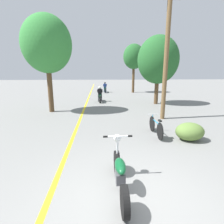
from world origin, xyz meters
TOP-DOWN VIEW (x-y plane):
  - ground_plane at (0.00, 0.00)m, footprint 120.00×120.00m
  - lane_stripe_center at (-1.70, 12.30)m, footprint 0.14×48.00m
  - utility_pole at (3.00, 6.32)m, footprint 1.10×0.24m
  - roadside_tree_right_near at (4.16, 11.08)m, footprint 3.29×2.96m
  - roadside_tree_right_far at (3.85, 19.56)m, footprint 2.68×2.41m
  - roadside_tree_left at (-3.81, 8.66)m, footprint 3.10×2.79m
  - roadside_bush at (2.89, 3.07)m, footprint 1.10×0.88m
  - motorcycle_foreground at (-0.17, 0.35)m, footprint 0.71×2.04m
  - motorcycle_rider_lead at (-0.53, 12.51)m, footprint 0.50×2.02m
  - motorcycle_rider_far at (0.19, 19.97)m, footprint 0.50×2.06m
  - bicycle_parked at (1.75, 3.72)m, footprint 0.44×1.73m

SIDE VIEW (x-z plane):
  - ground_plane at x=0.00m, z-range 0.00..0.00m
  - lane_stripe_center at x=-1.70m, z-range 0.00..0.01m
  - roadside_bush at x=2.89m, z-range 0.00..0.70m
  - bicycle_parked at x=1.75m, z-range -0.03..0.77m
  - motorcycle_foreground at x=-0.17m, z-range -0.13..0.97m
  - motorcycle_rider_far at x=0.19m, z-range -0.16..1.19m
  - motorcycle_rider_lead at x=-0.53m, z-range -0.17..1.24m
  - utility_pole at x=3.00m, z-range 0.09..6.89m
  - roadside_tree_right_near at x=4.16m, z-range 0.82..6.29m
  - roadside_tree_left at x=-3.81m, z-range 1.24..7.33m
  - roadside_tree_right_far at x=3.85m, z-range 1.44..7.51m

